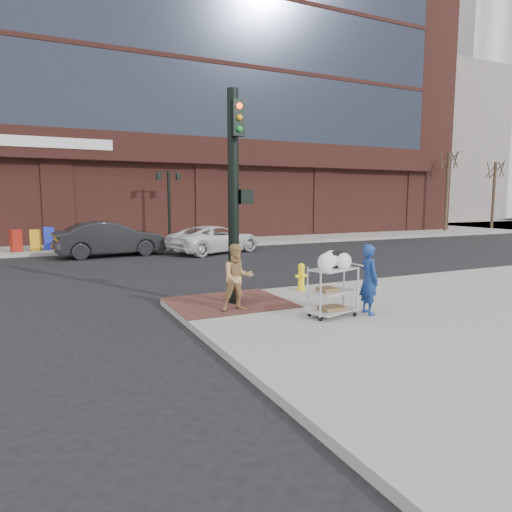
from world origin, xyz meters
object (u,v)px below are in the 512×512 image
lamp_post (169,199)px  woman_blue (369,279)px  pedestrian_tan (237,278)px  utility_cart (333,287)px  minivan_white (215,239)px  sedan_dark (110,239)px  fire_hydrant (301,276)px  traffic_signal_pole (235,191)px

lamp_post → woman_blue: (-0.25, -17.42, -1.70)m
pedestrian_tan → utility_cart: pedestrian_tan is taller
woman_blue → minivan_white: 13.36m
pedestrian_tan → sedan_dark: (-0.96, 12.61, -0.10)m
woman_blue → minivan_white: size_ratio=0.32×
pedestrian_tan → fire_hydrant: size_ratio=2.01×
fire_hydrant → lamp_post: bearing=89.1°
woman_blue → utility_cart: bearing=87.5°
utility_cart → fire_hydrant: size_ratio=1.87×
minivan_white → fire_hydrant: bearing=151.8°
lamp_post → pedestrian_tan: size_ratio=2.65×
traffic_signal_pole → minivan_white: (3.64, 11.09, -2.16)m
pedestrian_tan → sedan_dark: pedestrian_tan is taller
lamp_post → woman_blue: bearing=-90.8°
sedan_dark → traffic_signal_pole: bearing=179.6°
lamp_post → minivan_white: 4.72m
woman_blue → lamp_post: bearing=6.8°
lamp_post → traffic_signal_pole: bearing=-99.2°
lamp_post → woman_blue: 17.51m
woman_blue → pedestrian_tan: bearing=66.7°
woman_blue → utility_cart: size_ratio=1.09×
minivan_white → sedan_dark: bearing=60.0°
pedestrian_tan → fire_hydrant: pedestrian_tan is taller
woman_blue → utility_cart: woman_blue is taller
pedestrian_tan → sedan_dark: bearing=99.8°
traffic_signal_pole → minivan_white: bearing=71.8°
woman_blue → fire_hydrant: woman_blue is taller
pedestrian_tan → fire_hydrant: 2.88m
sedan_dark → minivan_white: (4.85, -0.81, -0.14)m
lamp_post → fire_hydrant: size_ratio=5.32×
traffic_signal_pole → fire_hydrant: size_ratio=6.65×
lamp_post → fire_hydrant: bearing=-90.9°
lamp_post → traffic_signal_pole: 15.43m
utility_cart → woman_blue: bearing=-10.2°
sedan_dark → utility_cart: (2.59, -13.94, -0.02)m
sedan_dark → fire_hydrant: sedan_dark is taller
lamp_post → minivan_white: bearing=-74.3°
utility_cart → fire_hydrant: 2.85m
minivan_white → fire_hydrant: size_ratio=6.42×
pedestrian_tan → sedan_dark: size_ratio=0.31×
lamp_post → sedan_dark: size_ratio=0.82×
sedan_dark → minivan_white: sedan_dark is taller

